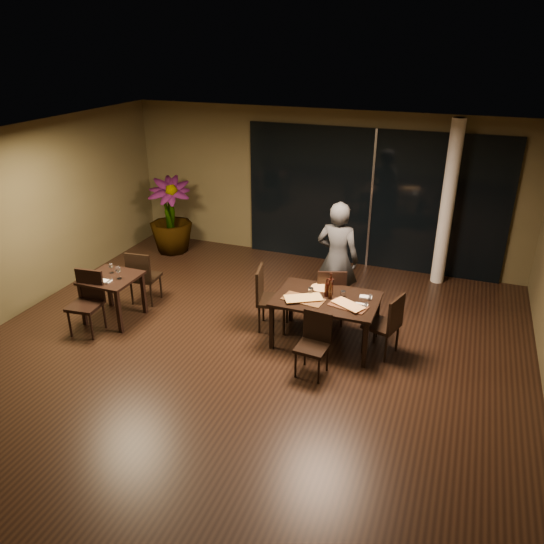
% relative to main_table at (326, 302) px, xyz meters
% --- Properties ---
extents(ground, '(8.00, 8.00, 0.00)m').
position_rel_main_table_xyz_m(ground, '(-1.00, -0.80, -0.68)').
color(ground, black).
rests_on(ground, ground).
extents(wall_back, '(8.00, 0.10, 3.00)m').
position_rel_main_table_xyz_m(wall_back, '(-1.00, 3.25, 0.82)').
color(wall_back, '#473F25').
rests_on(wall_back, ground).
extents(wall_front, '(8.00, 0.10, 3.00)m').
position_rel_main_table_xyz_m(wall_front, '(-1.00, -4.85, 0.82)').
color(wall_front, '#473F25').
rests_on(wall_front, ground).
extents(wall_left, '(0.10, 8.00, 3.00)m').
position_rel_main_table_xyz_m(wall_left, '(-5.05, -0.80, 0.82)').
color(wall_left, '#473F25').
rests_on(wall_left, ground).
extents(ceiling, '(8.00, 8.00, 0.04)m').
position_rel_main_table_xyz_m(ceiling, '(-1.00, -0.80, 2.34)').
color(ceiling, white).
rests_on(ceiling, wall_back).
extents(window_panel, '(5.00, 0.06, 2.70)m').
position_rel_main_table_xyz_m(window_panel, '(0.00, 3.16, 0.67)').
color(window_panel, black).
rests_on(window_panel, ground).
extents(column, '(0.24, 0.24, 3.00)m').
position_rel_main_table_xyz_m(column, '(1.40, 2.85, 0.82)').
color(column, silver).
rests_on(column, ground).
extents(main_table, '(1.50, 1.00, 0.75)m').
position_rel_main_table_xyz_m(main_table, '(0.00, 0.00, 0.00)').
color(main_table, black).
rests_on(main_table, ground).
extents(side_table, '(0.80, 0.80, 0.75)m').
position_rel_main_table_xyz_m(side_table, '(-3.40, -0.50, -0.05)').
color(side_table, black).
rests_on(side_table, ground).
extents(chair_main_far, '(0.57, 0.57, 0.97)m').
position_rel_main_table_xyz_m(chair_main_far, '(-0.08, 0.57, -0.13)').
color(chair_main_far, black).
rests_on(chair_main_far, ground).
extents(chair_main_near, '(0.44, 0.44, 0.88)m').
position_rel_main_table_xyz_m(chair_main_near, '(0.06, -0.78, -0.18)').
color(chair_main_near, black).
rests_on(chair_main_near, ground).
extents(chair_main_left, '(0.56, 0.56, 1.02)m').
position_rel_main_table_xyz_m(chair_main_left, '(-0.97, 0.11, -0.11)').
color(chair_main_left, black).
rests_on(chair_main_left, ground).
extents(chair_main_right, '(0.55, 0.55, 0.96)m').
position_rel_main_table_xyz_m(chair_main_right, '(0.90, -0.01, -0.14)').
color(chair_main_right, black).
rests_on(chair_main_right, ground).
extents(chair_side_far, '(0.49, 0.49, 0.96)m').
position_rel_main_table_xyz_m(chair_side_far, '(-3.25, 0.13, -0.14)').
color(chair_side_far, black).
rests_on(chair_side_far, ground).
extents(chair_side_near, '(0.50, 0.50, 0.98)m').
position_rel_main_table_xyz_m(chair_side_near, '(-3.54, -0.94, -0.13)').
color(chair_side_near, black).
rests_on(chair_side_near, ground).
extents(diner, '(0.68, 0.48, 1.91)m').
position_rel_main_table_xyz_m(diner, '(-0.10, 1.00, 0.28)').
color(diner, '#292B2E').
rests_on(diner, ground).
extents(potted_plant, '(1.18, 1.18, 1.58)m').
position_rel_main_table_xyz_m(potted_plant, '(-4.04, 2.41, 0.12)').
color(potted_plant, '#1A4918').
rests_on(potted_plant, ground).
extents(pizza_board_left, '(0.64, 0.37, 0.01)m').
position_rel_main_table_xyz_m(pizza_board_left, '(-0.30, -0.18, 0.08)').
color(pizza_board_left, '#4D3018').
rests_on(pizza_board_left, main_table).
extents(pizza_board_right, '(0.58, 0.38, 0.01)m').
position_rel_main_table_xyz_m(pizza_board_right, '(0.36, -0.15, 0.08)').
color(pizza_board_right, '#402314').
rests_on(pizza_board_right, main_table).
extents(oblong_pizza_left, '(0.57, 0.47, 0.02)m').
position_rel_main_table_xyz_m(oblong_pizza_left, '(-0.30, -0.18, 0.10)').
color(oblong_pizza_left, maroon).
rests_on(oblong_pizza_left, pizza_board_left).
extents(oblong_pizza_right, '(0.49, 0.39, 0.02)m').
position_rel_main_table_xyz_m(oblong_pizza_right, '(0.36, -0.15, 0.10)').
color(oblong_pizza_right, '#690E09').
rests_on(oblong_pizza_right, pizza_board_right).
extents(round_pizza, '(0.32, 0.32, 0.01)m').
position_rel_main_table_xyz_m(round_pizza, '(-0.15, 0.28, 0.08)').
color(round_pizza, red).
rests_on(round_pizza, main_table).
extents(bottle_a, '(0.06, 0.06, 0.28)m').
position_rel_main_table_xyz_m(bottle_a, '(-0.02, 0.05, 0.22)').
color(bottle_a, black).
rests_on(bottle_a, main_table).
extents(bottle_b, '(0.06, 0.06, 0.26)m').
position_rel_main_table_xyz_m(bottle_b, '(0.05, 0.00, 0.21)').
color(bottle_b, black).
rests_on(bottle_b, main_table).
extents(bottle_c, '(0.08, 0.08, 0.34)m').
position_rel_main_table_xyz_m(bottle_c, '(0.02, 0.13, 0.25)').
color(bottle_c, black).
rests_on(bottle_c, main_table).
extents(tumbler_left, '(0.09, 0.09, 0.10)m').
position_rel_main_table_xyz_m(tumbler_left, '(-0.25, 0.03, 0.12)').
color(tumbler_left, white).
rests_on(tumbler_left, main_table).
extents(tumbler_right, '(0.08, 0.08, 0.09)m').
position_rel_main_table_xyz_m(tumbler_right, '(0.21, 0.12, 0.12)').
color(tumbler_right, white).
rests_on(tumbler_right, main_table).
extents(napkin_near, '(0.18, 0.10, 0.01)m').
position_rel_main_table_xyz_m(napkin_near, '(0.52, -0.05, 0.08)').
color(napkin_near, silver).
rests_on(napkin_near, main_table).
extents(napkin_far, '(0.19, 0.11, 0.01)m').
position_rel_main_table_xyz_m(napkin_far, '(0.53, 0.22, 0.08)').
color(napkin_far, silver).
rests_on(napkin_far, main_table).
extents(wine_glass_a, '(0.07, 0.07, 0.16)m').
position_rel_main_table_xyz_m(wine_glass_a, '(-3.48, -0.37, 0.16)').
color(wine_glass_a, white).
rests_on(wine_glass_a, side_table).
extents(wine_glass_b, '(0.09, 0.09, 0.20)m').
position_rel_main_table_xyz_m(wine_glass_b, '(-3.23, -0.51, 0.18)').
color(wine_glass_b, white).
rests_on(wine_glass_b, side_table).
extents(side_napkin, '(0.18, 0.11, 0.01)m').
position_rel_main_table_xyz_m(side_napkin, '(-3.37, -0.68, 0.08)').
color(side_napkin, white).
rests_on(side_napkin, side_table).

